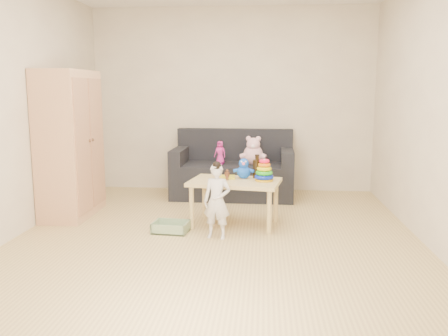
# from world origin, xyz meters

# --- Properties ---
(room) EXTENTS (4.50, 4.50, 4.50)m
(room) POSITION_xyz_m (0.00, 0.00, 1.30)
(room) COLOR tan
(room) RESTS_ON ground
(wardrobe) EXTENTS (0.46, 0.93, 1.67)m
(wardrobe) POSITION_xyz_m (-1.76, 0.65, 0.84)
(wardrobe) COLOR tan
(wardrobe) RESTS_ON ground
(sofa) EXTENTS (1.64, 0.85, 0.46)m
(sofa) POSITION_xyz_m (0.04, 1.76, 0.23)
(sofa) COLOR black
(sofa) RESTS_ON ground
(play_table) EXTENTS (1.03, 0.74, 0.50)m
(play_table) POSITION_xyz_m (0.16, 0.38, 0.25)
(play_table) COLOR #E3CE7C
(play_table) RESTS_ON ground
(storage_bin) EXTENTS (0.38, 0.30, 0.11)m
(storage_bin) POSITION_xyz_m (-0.49, 0.08, 0.05)
(storage_bin) COLOR gray
(storage_bin) RESTS_ON ground
(toddler) EXTENTS (0.30, 0.22, 0.73)m
(toddler) POSITION_xyz_m (0.01, -0.07, 0.36)
(toddler) COLOR silver
(toddler) RESTS_ON ground
(pink_bear) EXTENTS (0.35, 0.32, 0.32)m
(pink_bear) POSITION_xyz_m (0.32, 1.74, 0.62)
(pink_bear) COLOR #FFBBCA
(pink_bear) RESTS_ON sofa
(doll) EXTENTS (0.18, 0.15, 0.31)m
(doll) POSITION_xyz_m (-0.12, 1.67, 0.61)
(doll) COLOR #DE2997
(doll) RESTS_ON sofa
(ring_stacker) EXTENTS (0.20, 0.20, 0.23)m
(ring_stacker) POSITION_xyz_m (0.47, 0.38, 0.59)
(ring_stacker) COLOR #C7930A
(ring_stacker) RESTS_ON play_table
(brown_bottle) EXTENTS (0.09, 0.09, 0.26)m
(brown_bottle) POSITION_xyz_m (0.39, 0.54, 0.61)
(brown_bottle) COLOR black
(brown_bottle) RESTS_ON play_table
(blue_plush) EXTENTS (0.22, 0.20, 0.23)m
(blue_plush) POSITION_xyz_m (0.24, 0.51, 0.61)
(blue_plush) COLOR blue
(blue_plush) RESTS_ON play_table
(wooden_figure) EXTENTS (0.05, 0.04, 0.12)m
(wooden_figure) POSITION_xyz_m (0.07, 0.38, 0.56)
(wooden_figure) COLOR brown
(wooden_figure) RESTS_ON play_table
(yellow_book) EXTENTS (0.22, 0.22, 0.02)m
(yellow_book) POSITION_xyz_m (0.05, 0.52, 0.50)
(yellow_book) COLOR gold
(yellow_book) RESTS_ON play_table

